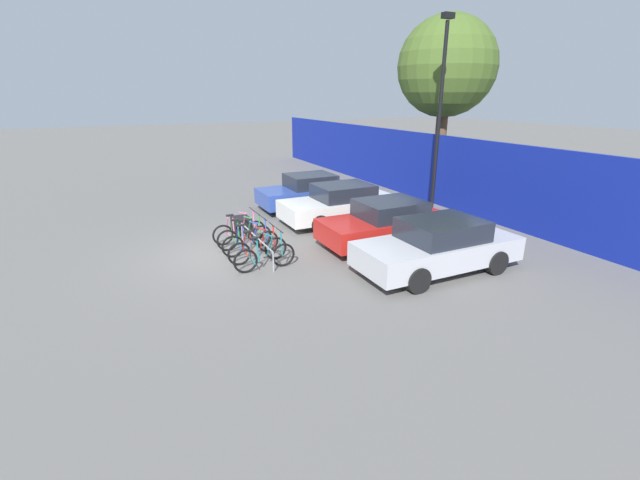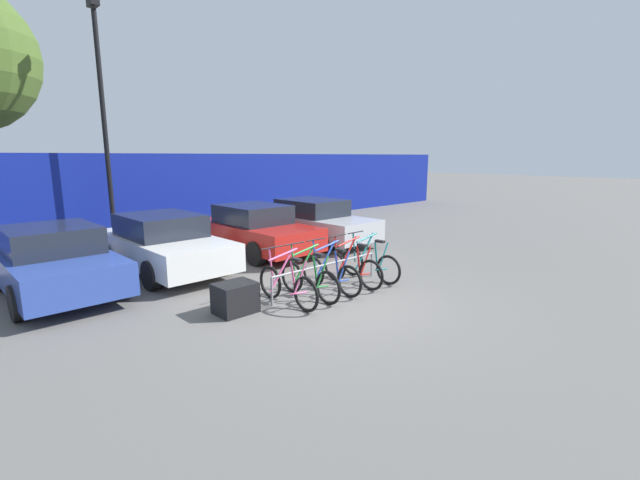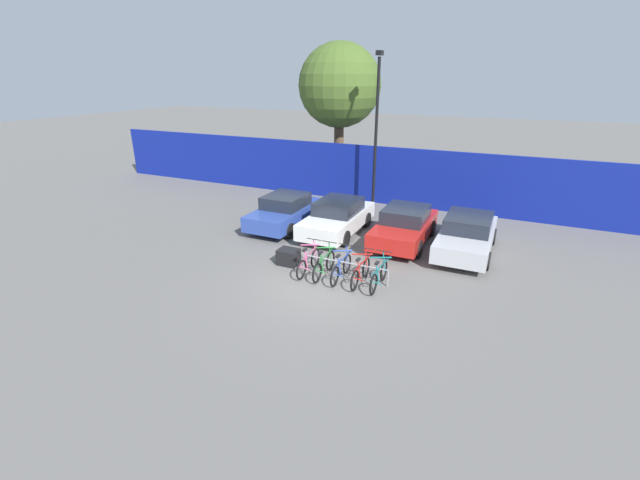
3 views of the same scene
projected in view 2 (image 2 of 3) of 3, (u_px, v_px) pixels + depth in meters
The scene contains 14 objects.
ground_plane at pixel (336, 302), 8.26m from camera, with size 120.00×120.00×0.00m, color #605E5B.
hoarding_wall at pixel (138, 196), 14.71m from camera, with size 36.00×0.16×2.86m, color navy.
bike_rack at pixel (327, 268), 8.95m from camera, with size 2.97×0.04×0.57m.
bicycle_pink at pixel (287, 286), 8.04m from camera, with size 0.68×1.71×1.05m.
bicycle_green at pixel (309, 280), 8.42m from camera, with size 0.68×1.71×1.05m.
bicycle_blue at pixel (331, 274), 8.82m from camera, with size 0.68×1.71×1.05m.
bicycle_red at pixel (352, 268), 9.28m from camera, with size 0.68×1.71×1.05m.
bicycle_teal at pixel (370, 264), 9.68m from camera, with size 0.68×1.71×1.05m.
car_blue at pixel (54, 261), 8.60m from camera, with size 1.91×3.98×1.40m.
car_white at pixel (163, 243), 10.35m from camera, with size 1.91×4.31×1.40m.
car_red at pixel (255, 230), 12.31m from camera, with size 1.91×4.15×1.40m.
car_silver at pixel (314, 221), 13.89m from camera, with size 1.91×4.37×1.40m.
lamp_post at pixel (104, 116), 12.71m from camera, with size 0.24×0.44×7.14m.
cargo_crate at pixel (235, 298), 7.65m from camera, with size 0.70×0.56×0.55m, color black.
Camera 2 is at (-5.68, -5.47, 2.77)m, focal length 24.00 mm.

